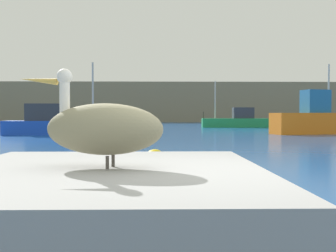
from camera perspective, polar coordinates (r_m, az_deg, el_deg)
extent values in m
cube|color=#7F755B|center=(72.44, -0.51, 3.43)|extent=(140.00, 11.33, 7.08)
cube|color=gray|center=(3.51, -9.36, -12.86)|extent=(2.78, 2.98, 0.83)
ellipsoid|color=gray|center=(3.40, -9.42, -0.46)|extent=(1.11, 0.65, 0.45)
cylinder|color=white|center=(3.54, -15.08, 3.56)|extent=(0.09, 0.09, 0.36)
sphere|color=white|center=(3.55, -15.11, 7.11)|extent=(0.14, 0.14, 0.14)
cone|color=gold|center=(3.66, -18.73, 6.44)|extent=(0.37, 0.13, 0.09)
cylinder|color=#4C4742|center=(3.33, -8.99, -5.39)|extent=(0.03, 0.03, 0.11)
cylinder|color=#4C4742|center=(3.48, -8.15, -5.07)|extent=(0.03, 0.03, 0.11)
cube|color=#1E8C4C|center=(40.71, 9.84, 0.47)|extent=(6.85, 2.29, 0.93)
cube|color=#2D333D|center=(40.84, 11.07, 1.91)|extent=(2.15, 1.60, 1.14)
cylinder|color=#B2B2B2|center=(40.49, 7.01, 3.91)|extent=(0.12, 0.12, 3.93)
cylinder|color=#3F382D|center=(40.35, 5.28, 1.63)|extent=(0.10, 0.10, 0.70)
cube|color=orange|center=(27.62, 20.16, 0.36)|extent=(5.35, 2.76, 1.43)
cube|color=#1E6099|center=(27.92, 21.02, 3.42)|extent=(1.90, 1.51, 1.55)
cylinder|color=#B2B2B2|center=(28.58, 22.74, 5.14)|extent=(0.12, 0.12, 3.33)
cube|color=blue|center=(26.22, -15.67, -0.23)|extent=(7.17, 2.40, 0.91)
cube|color=#2D333D|center=(26.37, -17.46, 1.96)|extent=(2.71, 1.56, 1.11)
cylinder|color=#B2B2B2|center=(25.97, -11.10, 5.04)|extent=(0.12, 0.12, 3.86)
cylinder|color=#3F382D|center=(25.83, -8.28, 1.57)|extent=(0.10, 0.10, 0.70)
sphere|color=yellow|center=(8.90, -1.98, -5.07)|extent=(0.50, 0.50, 0.50)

